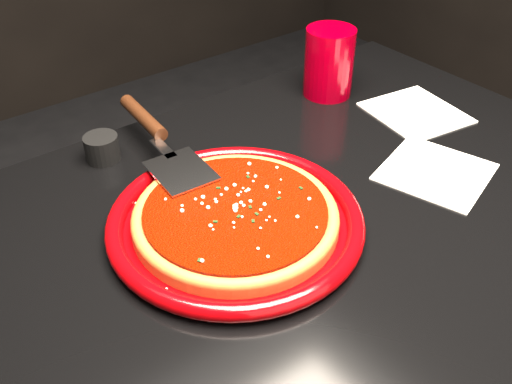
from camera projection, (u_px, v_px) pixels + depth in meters
table at (283, 376)px, 1.06m from camera, size 1.20×0.80×0.75m
plate at (236, 221)px, 0.82m from camera, size 0.46×0.46×0.03m
pizza_crust at (236, 218)px, 0.82m from camera, size 0.37×0.37×0.01m
pizza_crust_rim at (236, 214)px, 0.81m from camera, size 0.37×0.37×0.02m
pizza_sauce at (235, 212)px, 0.81m from camera, size 0.32×0.32×0.01m
parmesan_dusting at (235, 208)px, 0.80m from camera, size 0.25×0.25×0.01m
basil_flecks at (235, 208)px, 0.80m from camera, size 0.23×0.23×0.00m
pizza_server at (161, 139)px, 0.93m from camera, size 0.12×0.36×0.03m
cup at (329, 62)px, 1.12m from camera, size 0.10×0.10×0.14m
napkin_a at (435, 172)px, 0.94m from camera, size 0.20×0.20×0.00m
napkin_b at (416, 113)px, 1.10m from camera, size 0.18×0.19×0.00m
ramekin at (102, 148)px, 0.96m from camera, size 0.06×0.06×0.04m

